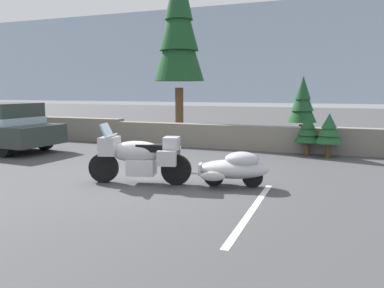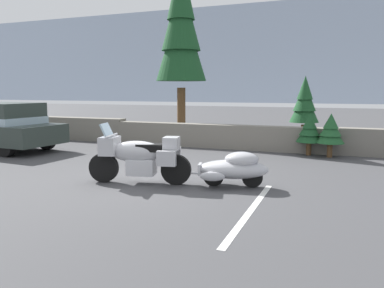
{
  "view_description": "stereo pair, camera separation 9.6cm",
  "coord_description": "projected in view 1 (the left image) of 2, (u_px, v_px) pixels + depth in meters",
  "views": [
    {
      "loc": [
        3.9,
        -7.83,
        2.05
      ],
      "look_at": [
        0.92,
        0.14,
        0.85
      ],
      "focal_mm": 35.71,
      "sensor_mm": 36.0,
      "label": 1
    },
    {
      "loc": [
        3.99,
        -7.79,
        2.05
      ],
      "look_at": [
        0.92,
        0.14,
        0.85
      ],
      "focal_mm": 35.71,
      "sensor_mm": 36.0,
      "label": 2
    }
  ],
  "objects": [
    {
      "name": "distant_ridgeline",
      "position": [
        321.0,
        67.0,
        96.11
      ],
      "size": [
        240.0,
        80.0,
        16.0
      ],
      "primitive_type": "cube",
      "color": "#99A8BF",
      "rests_on": "ground"
    },
    {
      "name": "parking_stripe_marker",
      "position": [
        252.0,
        210.0,
        6.59
      ],
      "size": [
        0.12,
        3.6,
        0.01
      ],
      "primitive_type": "cube",
      "color": "silver",
      "rests_on": "ground"
    },
    {
      "name": "pine_tree_secondary",
      "position": [
        302.0,
        102.0,
        14.45
      ],
      "size": [
        1.1,
        1.1,
        2.6
      ],
      "color": "brown",
      "rests_on": "ground"
    },
    {
      "name": "stone_guard_wall",
      "position": [
        205.0,
        135.0,
        13.86
      ],
      "size": [
        24.0,
        0.59,
        0.93
      ],
      "color": "slate",
      "rests_on": "ground"
    },
    {
      "name": "car_shaped_trailer",
      "position": [
        234.0,
        168.0,
        8.14
      ],
      "size": [
        2.23,
        1.03,
        0.76
      ],
      "color": "black",
      "rests_on": "ground"
    },
    {
      "name": "pine_tree_tall",
      "position": [
        179.0,
        26.0,
        15.73
      ],
      "size": [
        2.1,
        2.1,
        7.49
      ],
      "color": "brown",
      "rests_on": "ground"
    },
    {
      "name": "pine_sapling_near",
      "position": [
        329.0,
        130.0,
        11.71
      ],
      "size": [
        0.84,
        0.84,
        1.36
      ],
      "color": "brown",
      "rests_on": "ground"
    },
    {
      "name": "touring_motorcycle",
      "position": [
        139.0,
        156.0,
        8.39
      ],
      "size": [
        2.28,
        1.05,
        1.33
      ],
      "color": "black",
      "rests_on": "ground"
    },
    {
      "name": "ground_plane",
      "position": [
        153.0,
        179.0,
        8.9
      ],
      "size": [
        80.0,
        80.0,
        0.0
      ],
      "primitive_type": "plane",
      "color": "#424244"
    },
    {
      "name": "pine_sapling_farther",
      "position": [
        308.0,
        130.0,
        12.1
      ],
      "size": [
        0.83,
        0.83,
        1.3
      ],
      "color": "brown",
      "rests_on": "ground"
    }
  ]
}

